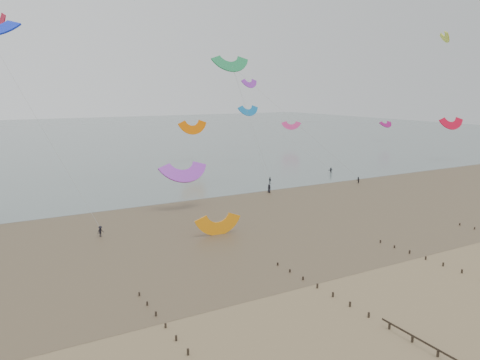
# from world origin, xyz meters

# --- Properties ---
(ground) EXTENTS (500.00, 500.00, 0.00)m
(ground) POSITION_xyz_m (0.00, 0.00, 0.00)
(ground) COLOR brown
(ground) RESTS_ON ground
(sea_and_shore) EXTENTS (500.00, 665.00, 0.03)m
(sea_and_shore) POSITION_xyz_m (-4.08, 34.40, 0.01)
(sea_and_shore) COLOR #475654
(sea_and_shore) RESTS_ON ground
(kitesurfers) EXTENTS (127.93, 25.90, 1.85)m
(kitesurfers) POSITION_xyz_m (11.48, 47.30, 0.83)
(kitesurfers) COLOR black
(kitesurfers) RESTS_ON ground
(grounded_kite) EXTENTS (6.47, 5.20, 3.40)m
(grounded_kite) POSITION_xyz_m (3.32, 27.18, 0.00)
(grounded_kite) COLOR orange
(grounded_kite) RESTS_ON ground
(kites_airborne) EXTENTS (251.63, 87.22, 43.21)m
(kites_airborne) POSITION_xyz_m (-14.11, 85.34, 20.41)
(kites_airborne) COLOR #DAED2C
(kites_airborne) RESTS_ON ground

